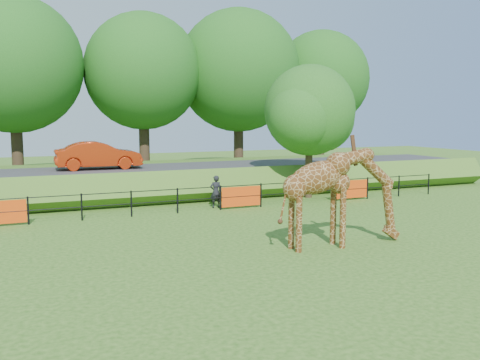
{
  "coord_description": "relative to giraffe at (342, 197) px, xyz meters",
  "views": [
    {
      "loc": [
        -6.71,
        -13.89,
        4.19
      ],
      "look_at": [
        0.62,
        2.73,
        2.0
      ],
      "focal_mm": 40.0,
      "sensor_mm": 36.0,
      "label": 1
    }
  ],
  "objects": [
    {
      "name": "giraffe",
      "position": [
        0.0,
        0.0,
        0.0
      ],
      "size": [
        4.47,
        1.01,
        3.17
      ],
      "primitive_type": null,
      "rotation": [
        0.0,
        0.0,
        -0.04
      ],
      "color": "#562F11",
      "rests_on": "ground"
    },
    {
      "name": "road",
      "position": [
        -3.14,
        13.69,
        -0.23
      ],
      "size": [
        40.0,
        5.0,
        0.12
      ],
      "primitive_type": "cube",
      "color": "#333336",
      "rests_on": "embankment"
    },
    {
      "name": "embankment",
      "position": [
        -3.14,
        15.19,
        -0.94
      ],
      "size": [
        40.0,
        9.0,
        1.3
      ],
      "primitive_type": "cube",
      "color": "#2A5515",
      "rests_on": "ground"
    },
    {
      "name": "ground",
      "position": [
        -3.14,
        -0.31,
        -1.59
      ],
      "size": [
        90.0,
        90.0,
        0.0
      ],
      "primitive_type": "plane",
      "color": "#2A5515",
      "rests_on": "ground"
    },
    {
      "name": "tree_east",
      "position": [
        4.46,
        9.32,
        2.69
      ],
      "size": [
        5.4,
        4.71,
        6.76
      ],
      "color": "#312316",
      "rests_on": "ground"
    },
    {
      "name": "car_red",
      "position": [
        -5.41,
        14.13,
        0.55
      ],
      "size": [
        4.41,
        1.64,
        1.44
      ],
      "primitive_type": "imported",
      "rotation": [
        0.0,
        0.0,
        1.55
      ],
      "color": "red",
      "rests_on": "road"
    },
    {
      "name": "bg_tree_line",
      "position": [
        -1.25,
        21.69,
        5.61
      ],
      "size": [
        37.3,
        8.8,
        11.82
      ],
      "color": "#312316",
      "rests_on": "ground"
    },
    {
      "name": "visitor",
      "position": [
        -1.11,
        8.36,
        -0.85
      ],
      "size": [
        0.54,
        0.36,
        1.48
      ],
      "primitive_type": "imported",
      "rotation": [
        0.0,
        0.0,
        3.14
      ],
      "color": "black",
      "rests_on": "ground"
    },
    {
      "name": "perimeter_fence",
      "position": [
        -3.14,
        7.69,
        -1.04
      ],
      "size": [
        28.07,
        0.1,
        1.1
      ],
      "primitive_type": null,
      "color": "black",
      "rests_on": "ground"
    }
  ]
}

